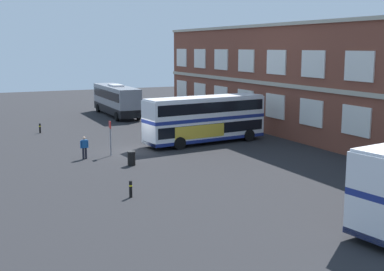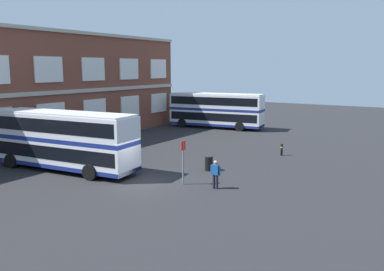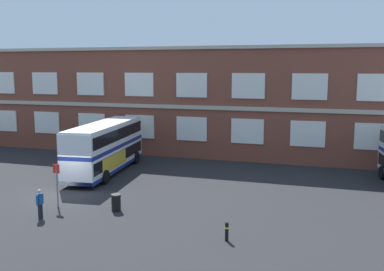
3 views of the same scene
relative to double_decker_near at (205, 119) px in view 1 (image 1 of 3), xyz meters
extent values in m
plane|color=#232326|center=(0.52, -4.48, -2.15)|extent=(120.00, 120.00, 0.00)
cube|color=brown|center=(-0.28, 11.52, 2.93)|extent=(47.36, 8.00, 10.15)
cube|color=#B2A893|center=(-0.28, 7.44, 2.72)|extent=(47.36, 0.16, 0.36)
cube|color=#B2A893|center=(-0.28, 7.47, 8.15)|extent=(47.36, 0.28, 0.30)
cube|color=silver|center=(-21.33, 7.46, 0.69)|extent=(2.95, 0.12, 2.23)
cube|color=silver|center=(-16.07, 7.46, 0.69)|extent=(2.95, 0.12, 2.23)
cube|color=silver|center=(-10.81, 7.46, 0.69)|extent=(2.95, 0.12, 2.23)
cube|color=silver|center=(-5.55, 7.46, 0.69)|extent=(2.95, 0.12, 2.23)
cube|color=silver|center=(-0.28, 7.46, 0.69)|extent=(2.95, 0.12, 2.23)
cube|color=silver|center=(4.98, 7.46, 0.69)|extent=(2.95, 0.12, 2.23)
cube|color=silver|center=(10.24, 7.46, 0.69)|extent=(2.95, 0.12, 2.23)
cube|color=silver|center=(-21.33, 7.46, 4.75)|extent=(2.95, 0.12, 2.23)
cube|color=silver|center=(-16.07, 7.46, 4.75)|extent=(2.95, 0.12, 2.23)
cube|color=silver|center=(-10.81, 7.46, 4.75)|extent=(2.95, 0.12, 2.23)
cube|color=silver|center=(-5.55, 7.46, 4.75)|extent=(2.95, 0.12, 2.23)
cube|color=silver|center=(-0.28, 7.46, 4.75)|extent=(2.95, 0.12, 2.23)
cube|color=silver|center=(4.98, 7.46, 4.75)|extent=(2.95, 0.12, 2.23)
cube|color=silver|center=(10.24, 7.46, 4.75)|extent=(2.95, 0.12, 2.23)
cube|color=silver|center=(0.00, 0.00, -0.92)|extent=(3.68, 11.21, 1.75)
cube|color=black|center=(0.00, 0.00, -0.71)|extent=(3.67, 10.77, 0.90)
cube|color=navy|center=(0.00, 0.00, 0.10)|extent=(3.68, 11.21, 0.30)
cube|color=silver|center=(0.00, 0.00, 1.03)|extent=(3.68, 11.21, 1.55)
cube|color=black|center=(0.00, 0.00, 1.10)|extent=(3.67, 10.77, 0.90)
cube|color=navy|center=(0.00, 0.00, -1.66)|extent=(3.70, 11.21, 0.28)
cube|color=silver|center=(0.00, 0.00, 1.86)|extent=(3.56, 10.98, 0.12)
cube|color=gold|center=(1.42, -1.18, -0.84)|extent=(0.53, 4.82, 1.10)
cube|color=yellow|center=(-0.57, 5.44, 1.45)|extent=(1.65, 0.23, 0.40)
cylinder|color=black|center=(0.87, 3.96, -1.63)|extent=(0.43, 1.07, 1.04)
cylinder|color=black|center=(-1.67, 3.69, -1.63)|extent=(0.43, 1.07, 1.04)
cylinder|color=black|center=(1.61, -3.15, -1.63)|extent=(0.43, 1.07, 1.04)
cylinder|color=black|center=(-0.93, -3.42, -1.63)|extent=(0.43, 1.07, 1.04)
cylinder|color=black|center=(22.35, -2.62, -1.63)|extent=(0.47, 1.08, 1.04)
cube|color=gray|center=(-20.56, -1.64, -0.15)|extent=(12.05, 2.78, 3.20)
cube|color=black|center=(-20.56, -1.64, 0.49)|extent=(11.33, 2.81, 1.00)
cube|color=black|center=(-20.56, -1.64, -1.30)|extent=(12.05, 2.80, 0.90)
cube|color=silver|center=(-20.56, -1.64, 1.55)|extent=(2.90, 1.33, 0.20)
cylinder|color=black|center=(-16.03, -3.00, -1.63)|extent=(1.05, 0.34, 1.04)
cylinder|color=black|center=(-15.98, -0.46, -1.63)|extent=(1.05, 0.34, 1.04)
cylinder|color=black|center=(-24.67, -2.84, -1.63)|extent=(1.05, 0.34, 1.04)
cylinder|color=black|center=(-24.62, -0.29, -1.63)|extent=(1.05, 0.34, 1.04)
cylinder|color=black|center=(1.75, -10.93, -1.72)|extent=(0.17, 0.17, 0.85)
cylinder|color=black|center=(1.76, -11.13, -1.72)|extent=(0.17, 0.17, 0.85)
cube|color=#194C8C|center=(1.75, -11.03, -1.00)|extent=(0.27, 0.42, 0.60)
cylinder|color=#194C8C|center=(1.73, -10.77, -1.03)|extent=(0.12, 0.12, 0.57)
cylinder|color=#194C8C|center=(1.77, -11.29, -1.03)|extent=(0.12, 0.12, 0.57)
sphere|color=tan|center=(1.75, -11.03, -0.56)|extent=(0.22, 0.22, 0.22)
cylinder|color=slate|center=(1.48, -8.92, -0.80)|extent=(0.10, 0.10, 2.70)
cube|color=red|center=(1.48, -8.94, 0.27)|extent=(0.44, 0.04, 0.56)
cylinder|color=black|center=(5.27, -8.54, -1.67)|extent=(0.56, 0.56, 0.95)
cylinder|color=black|center=(5.27, -8.54, -1.16)|extent=(0.60, 0.60, 0.08)
cylinder|color=black|center=(-11.55, -12.16, -1.67)|extent=(0.18, 0.18, 0.95)
cylinder|color=yellow|center=(-11.55, -12.16, -1.47)|extent=(0.19, 0.19, 0.08)
cylinder|color=black|center=(12.65, -11.10, -1.67)|extent=(0.18, 0.18, 0.95)
cylinder|color=yellow|center=(12.65, -11.10, -1.47)|extent=(0.19, 0.19, 0.08)
camera|label=1|loc=(38.83, -19.81, 6.19)|focal=47.52mm
camera|label=2|loc=(-18.52, -22.28, 4.94)|focal=37.98mm
camera|label=3|loc=(17.28, -31.59, 6.39)|focal=41.44mm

